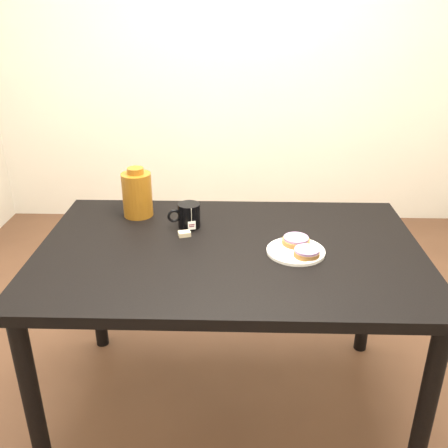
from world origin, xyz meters
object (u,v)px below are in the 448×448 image
(bagel_back, at_px, (296,240))
(table, at_px, (230,267))
(mug, at_px, (189,215))
(teabag_pouch, at_px, (184,234))
(plate, at_px, (296,251))
(bagel_package, at_px, (137,194))
(bagel_front, at_px, (307,252))

(bagel_back, bearing_deg, table, -176.36)
(bagel_back, xyz_separation_m, mug, (-0.41, 0.16, 0.03))
(mug, height_order, teabag_pouch, mug)
(plate, height_order, teabag_pouch, teabag_pouch)
(bagel_back, bearing_deg, teabag_pouch, 169.59)
(plate, height_order, mug, mug)
(mug, xyz_separation_m, bagel_package, (-0.22, 0.11, 0.05))
(plate, height_order, bagel_front, bagel_front)
(bagel_back, bearing_deg, mug, 158.48)
(plate, height_order, bagel_back, bagel_back)
(table, height_order, mug, mug)
(plate, xyz_separation_m, teabag_pouch, (-0.41, 0.13, 0.00))
(mug, bearing_deg, table, -63.67)
(teabag_pouch, xyz_separation_m, bagel_package, (-0.21, 0.19, 0.09))
(bagel_package, bearing_deg, bagel_front, -29.04)
(bagel_package, bearing_deg, table, -36.49)
(table, xyz_separation_m, bagel_package, (-0.39, 0.29, 0.18))
(plate, relative_size, bagel_back, 1.77)
(bagel_back, distance_m, teabag_pouch, 0.42)
(bagel_front, bearing_deg, teabag_pouch, 159.06)
(bagel_package, bearing_deg, teabag_pouch, -42.52)
(table, height_order, bagel_package, bagel_package)
(bagel_back, distance_m, bagel_front, 0.10)
(mug, bearing_deg, plate, -44.51)
(plate, bearing_deg, table, 171.87)
(bagel_front, relative_size, bagel_package, 0.60)
(table, xyz_separation_m, bagel_front, (0.27, -0.08, 0.11))
(mug, bearing_deg, bagel_package, 136.49)
(bagel_back, distance_m, mug, 0.44)
(bagel_back, bearing_deg, plate, -95.52)
(bagel_back, bearing_deg, bagel_package, 156.68)
(bagel_back, height_order, bagel_package, bagel_package)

